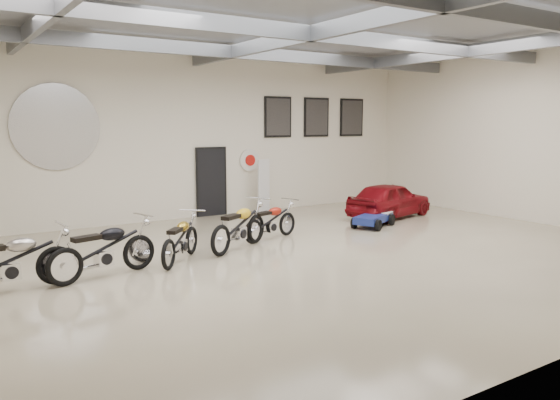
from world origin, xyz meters
TOP-DOWN VIEW (x-y plane):
  - floor at (0.00, 0.00)m, footprint 16.00×12.00m
  - ceiling at (0.00, 0.00)m, footprint 16.00×12.00m
  - back_wall at (0.00, 6.00)m, footprint 16.00×0.02m
  - right_wall at (8.00, 0.00)m, footprint 0.02×12.00m
  - ceiling_beams at (0.00, 0.00)m, footprint 15.80×11.80m
  - door at (0.50, 5.95)m, footprint 0.92×0.08m
  - logo_plaque at (-4.00, 5.95)m, footprint 2.30×0.06m
  - poster_left at (3.00, 5.96)m, footprint 1.05×0.08m
  - poster_mid at (4.60, 5.96)m, footprint 1.05×0.08m
  - poster_right at (6.20, 5.96)m, footprint 1.05×0.08m
  - oil_sign at (1.90, 5.95)m, footprint 0.72×0.10m
  - banner_stand at (2.16, 5.50)m, footprint 0.52×0.31m
  - motorcycle_silver at (-5.88, 0.67)m, footprint 2.24×0.91m
  - motorcycle_black at (-4.27, 0.73)m, footprint 2.27×1.18m
  - motorcycle_gold at (-2.59, 1.07)m, footprint 1.76×1.82m
  - motorcycle_yellow at (-1.00, 1.39)m, footprint 2.22×1.64m
  - motorcycle_red at (0.18, 1.90)m, footprint 1.96×1.12m
  - go_kart at (3.64, 1.82)m, footprint 1.96×1.48m
  - vintage_car at (4.98, 2.65)m, footprint 2.01×3.44m

SIDE VIEW (x-z plane):
  - floor at x=0.00m, z-range -0.01..0.01m
  - go_kart at x=3.64m, z-range 0.00..0.65m
  - motorcycle_red at x=0.18m, z-range 0.00..0.97m
  - motorcycle_gold at x=-2.59m, z-range 0.00..1.00m
  - vintage_car at x=4.98m, z-range 0.00..1.10m
  - motorcycle_yellow at x=-1.00m, z-range 0.00..1.13m
  - motorcycle_black at x=-4.27m, z-range 0.00..1.13m
  - motorcycle_silver at x=-5.88m, z-range 0.00..1.14m
  - banner_stand at x=2.16m, z-range 0.00..1.79m
  - door at x=0.50m, z-range 0.00..2.10m
  - oil_sign at x=1.90m, z-range 1.34..2.06m
  - back_wall at x=0.00m, z-range 0.00..5.00m
  - right_wall at x=8.00m, z-range 0.00..5.00m
  - logo_plaque at x=-4.00m, z-range 2.22..3.38m
  - poster_left at x=3.00m, z-range 2.42..3.78m
  - poster_mid at x=4.60m, z-range 2.42..3.78m
  - poster_right at x=6.20m, z-range 2.42..3.78m
  - ceiling_beams at x=0.00m, z-range 4.59..4.91m
  - ceiling at x=0.00m, z-range 5.00..5.00m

